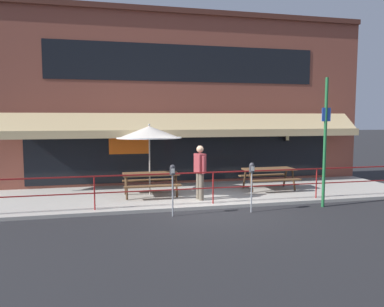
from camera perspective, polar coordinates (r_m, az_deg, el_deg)
ground_plane at (r=11.13m, az=3.65°, el=-8.45°), size 120.00×120.00×0.00m
patio_deck at (r=12.99m, az=1.11°, el=-6.18°), size 15.00×4.00×0.10m
restaurant_building at (r=14.90m, az=-0.98°, el=8.21°), size 15.00×1.60×6.81m
patio_railing at (r=11.24m, az=3.24°, el=-4.14°), size 13.84×0.04×0.97m
picnic_table_left at (r=12.36m, az=-6.32°, el=-3.72°), size 1.80×1.42×0.76m
picnic_table_centre at (r=13.67m, az=11.65°, el=-2.92°), size 1.80×1.42×0.76m
patio_umbrella_left at (r=12.48m, az=-6.53°, el=3.17°), size 2.14×2.14×2.38m
pedestrian_walking at (r=11.71m, az=1.22°, el=-2.47°), size 0.33×0.61×1.71m
parking_meter_near at (r=10.10m, az=-2.99°, el=-3.24°), size 0.15×0.16×1.42m
parking_meter_far at (r=10.66m, az=9.10°, el=-2.84°), size 0.15×0.16×1.42m
street_sign_pole at (r=11.77m, az=19.61°, el=1.77°), size 0.28×0.09×3.85m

